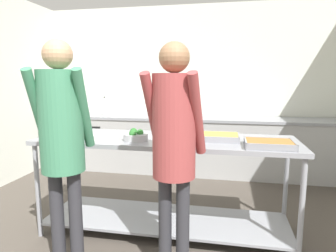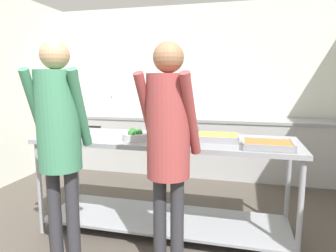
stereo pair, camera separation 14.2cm
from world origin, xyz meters
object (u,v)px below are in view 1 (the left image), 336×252
serving_tray_roast (269,144)px  water_bottle (105,107)px  serving_tray_vegetables (178,133)px  guest_serving_right (174,135)px  broccoli_bowl (136,136)px  sauce_pan (75,130)px  serving_tray_greens (218,137)px  plate_stack (104,137)px  guest_serving_left (62,131)px

serving_tray_roast → water_bottle: (-2.30, 2.06, 0.08)m
serving_tray_roast → water_bottle: water_bottle is taller
water_bottle → serving_tray_roast: bearing=-41.9°
serving_tray_vegetables → guest_serving_right: guest_serving_right is taller
broccoli_bowl → water_bottle: 2.33m
sauce_pan → serving_tray_greens: 1.38m
plate_stack → guest_serving_right: 0.87m
serving_tray_vegetables → serving_tray_greens: size_ratio=0.97×
serving_tray_roast → water_bottle: 3.09m
sauce_pan → serving_tray_vegetables: bearing=13.8°
serving_tray_roast → guest_serving_right: guest_serving_right is taller
broccoli_bowl → guest_serving_right: bearing=-49.3°
serving_tray_roast → water_bottle: bearing=138.1°
serving_tray_roast → guest_serving_left: guest_serving_left is taller
guest_serving_right → water_bottle: (-1.60, 2.53, -0.06)m
plate_stack → water_bottle: water_bottle is taller
sauce_pan → guest_serving_right: size_ratio=0.23×
broccoli_bowl → guest_serving_left: size_ratio=0.13×
serving_tray_roast → guest_serving_right: size_ratio=0.23×
plate_stack → water_bottle: size_ratio=0.91×
broccoli_bowl → water_bottle: (-1.15, 2.02, 0.06)m
plate_stack → broccoli_bowl: broccoli_bowl is taller
water_bottle → serving_tray_greens: bearing=-44.4°
broccoli_bowl → guest_serving_left: bearing=-122.7°
plate_stack → serving_tray_vegetables: size_ratio=0.76×
plate_stack → guest_serving_left: bearing=-99.9°
serving_tray_roast → guest_serving_right: bearing=-146.0°
broccoli_bowl → guest_serving_right: 0.69m
guest_serving_right → serving_tray_vegetables: bearing=97.8°
serving_tray_roast → guest_serving_left: 1.62m
serving_tray_greens → plate_stack: bearing=-167.3°
guest_serving_left → serving_tray_roast: bearing=19.6°
water_bottle → guest_serving_right: bearing=-57.8°
guest_serving_right → plate_stack: bearing=147.2°
water_bottle → guest_serving_left: bearing=-73.3°
guest_serving_left → serving_tray_vegetables: bearing=52.7°
sauce_pan → water_bottle: bearing=104.8°
serving_tray_vegetables → water_bottle: size_ratio=1.19×
plate_stack → guest_serving_right: (0.72, -0.47, 0.13)m
broccoli_bowl → guest_serving_left: (-0.37, -0.58, 0.13)m
serving_tray_greens → guest_serving_right: 0.76m
serving_tray_vegetables → guest_serving_right: bearing=-82.2°
sauce_pan → water_bottle: 1.99m
sauce_pan → broccoli_bowl: broccoli_bowl is taller
plate_stack → serving_tray_roast: 1.42m
sauce_pan → broccoli_bowl: (0.65, -0.10, -0.01)m
serving_tray_roast → guest_serving_left: (-1.52, -0.54, 0.15)m
broccoli_bowl → serving_tray_vegetables: size_ratio=0.61×
guest_serving_left → guest_serving_right: guest_serving_left is taller
serving_tray_vegetables → serving_tray_greens: same height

